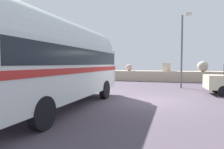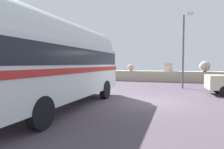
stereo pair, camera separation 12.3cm
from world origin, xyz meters
TOP-DOWN VIEW (x-y plane):
  - ground at (0.00, 0.00)m, footprint 32.00×26.00m
  - breakwater at (-0.31, 11.80)m, footprint 31.36×2.20m
  - vintage_coach at (-3.52, -2.68)m, footprint 2.51×8.60m
  - lamp_post at (1.72, 5.93)m, footprint 0.69×0.88m

SIDE VIEW (x-z plane):
  - ground at x=0.00m, z-range 0.00..0.02m
  - breakwater at x=-0.31m, z-range -0.54..1.84m
  - vintage_coach at x=-3.52m, z-range 0.20..3.90m
  - lamp_post at x=1.72m, z-range 0.40..5.95m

